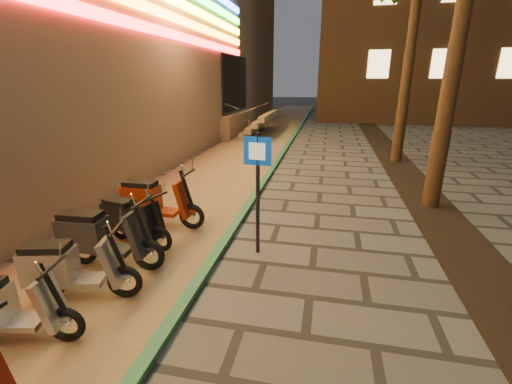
% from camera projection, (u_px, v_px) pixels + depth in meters
% --- Properties ---
extents(parking_strip, '(3.40, 60.00, 0.01)m').
position_uv_depth(parking_strip, '(228.00, 166.00, 12.69)').
color(parking_strip, '#8C7251').
rests_on(parking_strip, ground).
extents(green_curb, '(0.18, 60.00, 0.10)m').
position_uv_depth(green_curb, '(274.00, 167.00, 12.35)').
color(green_curb, '#2A7049').
rests_on(green_curb, ground).
extents(planting_strip, '(1.20, 40.00, 0.02)m').
position_uv_depth(planting_strip, '(456.00, 240.00, 6.84)').
color(planting_strip, black).
rests_on(planting_strip, ground).
extents(pedestrian_sign, '(0.49, 0.10, 2.22)m').
position_uv_depth(pedestrian_sign, '(258.00, 178.00, 5.92)').
color(pedestrian_sign, black).
rests_on(pedestrian_sign, ground).
extents(scooter_5, '(1.54, 0.68, 1.08)m').
position_uv_depth(scooter_5, '(2.00, 308.00, 4.08)').
color(scooter_5, black).
rests_on(scooter_5, ground).
extents(scooter_6, '(1.64, 0.79, 1.16)m').
position_uv_depth(scooter_6, '(68.00, 268.00, 4.89)').
color(scooter_6, black).
rests_on(scooter_6, ground).
extents(scooter_7, '(1.81, 0.63, 1.27)m').
position_uv_depth(scooter_7, '(99.00, 237.00, 5.74)').
color(scooter_7, black).
rests_on(scooter_7, ground).
extents(scooter_8, '(1.59, 0.79, 1.12)m').
position_uv_depth(scooter_8, '(130.00, 220.00, 6.60)').
color(scooter_8, black).
rests_on(scooter_8, ground).
extents(scooter_9, '(1.83, 0.64, 1.29)m').
position_uv_depth(scooter_9, '(153.00, 201.00, 7.38)').
color(scooter_9, black).
rests_on(scooter_9, ground).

